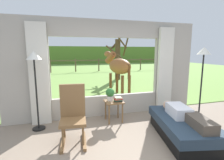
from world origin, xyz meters
name	(u,v)px	position (x,y,z in m)	size (l,w,h in m)	color
back_wall_with_window	(107,70)	(0.00, 2.26, 1.25)	(5.20, 0.12, 2.55)	#ADA599
curtain_panel_left	(39,75)	(-1.69, 2.12, 1.20)	(0.44, 0.10, 2.40)	silver
curtain_panel_right	(165,70)	(1.69, 2.12, 1.20)	(0.44, 0.10, 2.40)	silver
outdoor_pasture_lawn	(75,71)	(0.00, 13.16, 0.01)	(36.00, 21.68, 0.02)	#759E47
distant_hill_ridge	(69,55)	(0.00, 23.00, 1.20)	(36.00, 2.00, 2.40)	#567A2E
recliner_sofa	(182,128)	(1.11, 0.54, 0.22)	(1.25, 1.85, 0.42)	black
reclining_person	(185,114)	(1.11, 0.49, 0.52)	(0.46, 1.43, 0.22)	silver
rocking_chair	(73,114)	(-1.01, 1.05, 0.55)	(0.52, 0.72, 1.12)	brown
side_table	(114,105)	(0.04, 1.77, 0.43)	(0.44, 0.44, 0.52)	brown
potted_plant	(110,94)	(-0.04, 1.83, 0.70)	(0.22, 0.22, 0.32)	silver
book_stack	(118,99)	(0.13, 1.71, 0.57)	(0.21, 0.16, 0.11)	black
floor_lamp_left	(34,67)	(-1.73, 1.80, 1.42)	(0.32, 0.32, 1.75)	black
floor_lamp_right	(203,62)	(2.10, 1.16, 1.49)	(0.32, 0.32, 1.85)	black
horse	(118,67)	(0.97, 4.20, 1.16)	(0.87, 1.82, 1.73)	brown
pasture_tree	(118,57)	(2.17, 7.86, 1.39)	(1.46, 1.49, 3.20)	#4C3823
pasture_fence_line	(75,63)	(0.00, 12.65, 0.74)	(16.10, 0.10, 1.10)	brown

